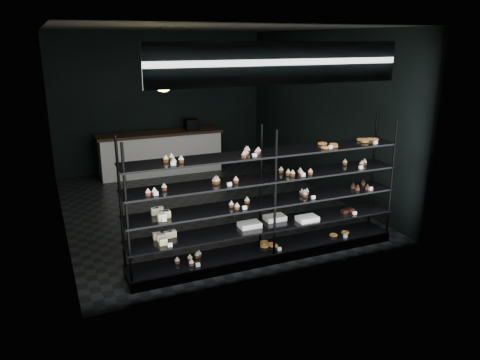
# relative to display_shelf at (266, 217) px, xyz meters

# --- Properties ---
(room) EXTENTS (5.01, 6.01, 3.20)m
(room) POSITION_rel_display_shelf_xyz_m (-0.08, 2.45, 0.97)
(room) COLOR black
(room) RESTS_ON ground
(display_shelf) EXTENTS (4.00, 0.50, 1.91)m
(display_shelf) POSITION_rel_display_shelf_xyz_m (0.00, 0.00, 0.00)
(display_shelf) COLOR black
(display_shelf) RESTS_ON room
(signage) EXTENTS (3.30, 0.05, 0.50)m
(signage) POSITION_rel_display_shelf_xyz_m (-0.08, -0.48, 2.12)
(signage) COLOR #0C153F
(signage) RESTS_ON room
(pendant_lamp) EXTENTS (0.28, 0.28, 0.87)m
(pendant_lamp) POSITION_rel_display_shelf_xyz_m (-1.11, 1.08, 1.82)
(pendant_lamp) COLOR black
(pendant_lamp) RESTS_ON room
(service_counter) EXTENTS (2.88, 0.65, 1.23)m
(service_counter) POSITION_rel_display_shelf_xyz_m (-0.25, 4.95, -0.13)
(service_counter) COLOR silver
(service_counter) RESTS_ON room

